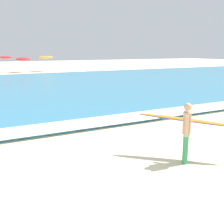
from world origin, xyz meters
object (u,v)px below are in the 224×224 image
object	(u,v)px
beach_umbrella_5	(6,57)
beach_umbrella_6	(23,59)
surfer_with_board	(187,125)
beach_umbrella_7	(46,57)

from	to	relation	value
beach_umbrella_5	beach_umbrella_6	world-z (taller)	beach_umbrella_5
surfer_with_board	beach_umbrella_6	xyz separation A→B (m)	(3.08, 36.48, 0.87)
beach_umbrella_6	beach_umbrella_7	xyz separation A→B (m)	(3.29, 0.31, 0.19)
surfer_with_board	beach_umbrella_7	xyz separation A→B (m)	(6.38, 36.79, 1.06)
beach_umbrella_5	beach_umbrella_7	size ratio (longest dim) A/B	1.02
beach_umbrella_6	beach_umbrella_7	size ratio (longest dim) A/B	0.95
surfer_with_board	beach_umbrella_6	bearing A→B (deg)	85.17
beach_umbrella_7	beach_umbrella_6	bearing A→B (deg)	-174.63
beach_umbrella_5	beach_umbrella_7	world-z (taller)	beach_umbrella_5
surfer_with_board	beach_umbrella_5	bearing A→B (deg)	88.68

